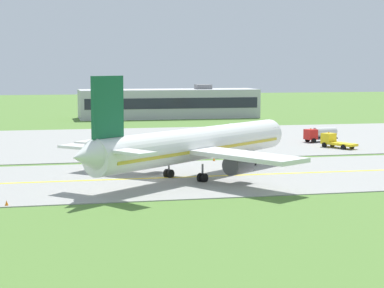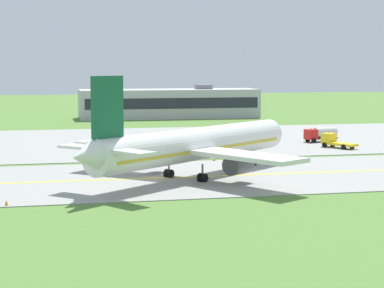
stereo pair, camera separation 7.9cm
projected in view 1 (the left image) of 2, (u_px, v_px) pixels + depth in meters
name	position (u px, v px, depth m)	size (l,w,h in m)	color
ground_plane	(158.00, 179.00, 85.53)	(500.00, 500.00, 0.00)	#517A33
taxiway_strip	(158.00, 178.00, 85.52)	(240.00, 28.00, 0.10)	gray
apron_pad	(173.00, 140.00, 128.42)	(140.00, 52.00, 0.10)	gray
taxiway_centreline	(158.00, 178.00, 85.51)	(220.00, 0.60, 0.01)	yellow
airplane_lead	(193.00, 145.00, 85.18)	(33.05, 29.45, 12.70)	white
service_truck_baggage	(334.00, 141.00, 117.08)	(4.58, 6.66, 2.59)	yellow
service_truck_fuel	(321.00, 134.00, 125.78)	(6.28, 3.24, 2.65)	red
service_truck_catering	(245.00, 129.00, 134.69)	(6.31, 3.41, 2.65)	silver
terminal_building	(169.00, 103.00, 183.65)	(46.50, 12.29, 8.68)	#B2B2B7
traffic_cone_mid_edge	(7.00, 203.00, 68.82)	(0.44, 0.44, 0.60)	orange
traffic_cone_far_edge	(214.00, 160.00, 100.68)	(0.44, 0.44, 0.60)	orange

